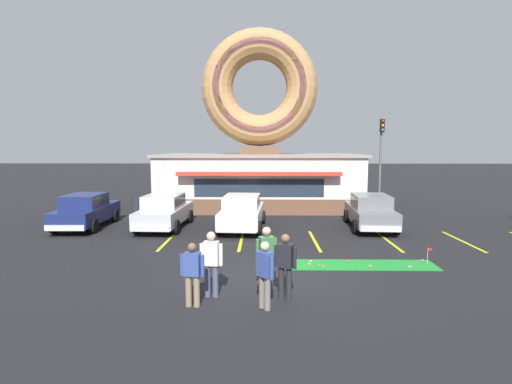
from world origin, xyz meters
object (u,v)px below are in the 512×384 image
at_px(pedestrian_clipboard_woman, 267,255).
at_px(pedestrian_beanie_man, 192,272).
at_px(golf_ball, 323,266).
at_px(car_white, 242,211).
at_px(car_navy, 86,209).
at_px(trash_bin, 137,205).
at_px(putting_flag_pin, 429,252).
at_px(pedestrian_blue_sweater_man, 285,263).
at_px(car_grey, 370,210).
at_px(car_silver, 164,210).
at_px(traffic_light_pole, 381,148).
at_px(pedestrian_leather_jacket_man, 265,272).
at_px(pedestrian_hooded_kid, 211,261).

xyz_separation_m(pedestrian_clipboard_woman, pedestrian_beanie_man, (-1.78, -1.10, -0.10)).
relative_size(golf_ball, car_white, 0.01).
relative_size(car_navy, trash_bin, 4.71).
height_order(golf_ball, putting_flag_pin, putting_flag_pin).
distance_m(pedestrian_blue_sweater_man, pedestrian_beanie_man, 2.30).
height_order(car_grey, car_navy, same).
height_order(car_white, car_silver, same).
bearing_deg(car_navy, putting_flag_pin, -23.13).
relative_size(trash_bin, traffic_light_pole, 0.17).
xyz_separation_m(car_silver, pedestrian_blue_sweater_man, (5.18, -8.70, 0.05)).
distance_m(car_navy, pedestrian_beanie_man, 11.48).
height_order(car_white, pedestrian_blue_sweater_man, pedestrian_blue_sweater_man).
bearing_deg(car_grey, putting_flag_pin, -86.94).
distance_m(car_silver, trash_bin, 4.79).
xyz_separation_m(putting_flag_pin, car_white, (-6.32, 5.61, 0.43)).
bearing_deg(traffic_light_pole, car_grey, -108.57).
distance_m(car_navy, car_silver, 3.77).
bearing_deg(car_grey, pedestrian_leather_jacket_man, -117.87).
bearing_deg(golf_ball, pedestrian_hooded_kid, -141.86).
distance_m(golf_ball, car_navy, 12.03).
bearing_deg(car_navy, trash_bin, 73.19).
height_order(golf_ball, pedestrian_blue_sweater_man, pedestrian_blue_sweater_man).
distance_m(pedestrian_clipboard_woman, trash_bin, 14.17).
bearing_deg(golf_ball, trash_bin, 132.22).
relative_size(pedestrian_blue_sweater_man, pedestrian_beanie_man, 1.07).
bearing_deg(pedestrian_beanie_man, golf_ball, 41.33).
height_order(golf_ball, car_white, car_white).
bearing_deg(pedestrian_leather_jacket_man, car_navy, 131.80).
distance_m(car_white, pedestrian_clipboard_woman, 8.03).
distance_m(pedestrian_blue_sweater_man, traffic_light_pole, 19.98).
bearing_deg(car_grey, golf_ball, -116.82).
distance_m(golf_ball, car_grey, 6.96).
distance_m(car_white, pedestrian_hooded_kid, 8.43).
bearing_deg(golf_ball, pedestrian_beanie_man, -138.67).
xyz_separation_m(golf_ball, pedestrian_beanie_man, (-3.61, -3.17, 0.80)).
height_order(golf_ball, car_silver, car_silver).
height_order(pedestrian_blue_sweater_man, pedestrian_clipboard_woman, pedestrian_clipboard_woman).
xyz_separation_m(golf_ball, car_silver, (-6.54, 6.05, 0.82)).
xyz_separation_m(car_white, pedestrian_hooded_kid, (-0.35, -8.43, 0.07)).
height_order(car_white, traffic_light_pole, traffic_light_pole).
xyz_separation_m(car_grey, car_silver, (-9.66, -0.13, 0.00)).
height_order(golf_ball, pedestrian_beanie_man, pedestrian_beanie_man).
relative_size(pedestrian_hooded_kid, pedestrian_beanie_man, 1.09).
bearing_deg(car_navy, traffic_light_pole, 29.66).
bearing_deg(pedestrian_beanie_man, car_grey, 54.24).
bearing_deg(trash_bin, putting_flag_pin, -37.92).
bearing_deg(traffic_light_pole, trash_bin, -160.24).
bearing_deg(pedestrian_leather_jacket_man, car_white, 96.25).
xyz_separation_m(car_silver, pedestrian_beanie_man, (2.93, -9.22, -0.02)).
bearing_deg(trash_bin, golf_ball, -47.78).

